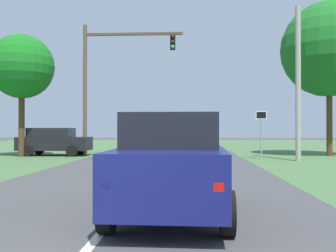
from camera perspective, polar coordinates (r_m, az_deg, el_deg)
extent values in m
plane|color=#424244|center=(14.46, -2.63, -7.12)|extent=(120.00, 120.00, 0.00)
cube|color=navy|center=(7.67, 0.66, -6.70)|extent=(2.04, 4.57, 0.98)
cube|color=black|center=(7.85, 0.77, -0.67)|extent=(1.76, 2.85, 0.63)
cube|color=red|center=(5.59, -9.12, -8.55)|extent=(0.14, 0.06, 0.12)
cube|color=red|center=(5.44, 7.41, -8.77)|extent=(0.14, 0.06, 0.12)
cylinder|color=black|center=(9.22, -4.75, -8.69)|extent=(0.25, 0.73, 0.72)
cylinder|color=black|center=(9.11, 7.38, -8.79)|extent=(0.25, 0.73, 0.72)
cylinder|color=black|center=(6.52, -8.86, -12.17)|extent=(0.25, 0.73, 0.72)
cylinder|color=black|center=(6.36, 8.63, -12.47)|extent=(0.25, 0.73, 0.72)
cube|color=silver|center=(16.14, -0.72, -3.45)|extent=(2.22, 5.31, 0.87)
cube|color=black|center=(15.85, -0.74, -0.73)|extent=(1.83, 2.07, 0.67)
cube|color=#B8B8B8|center=(14.50, -0.83, -1.69)|extent=(1.97, 2.07, 0.20)
cube|color=red|center=(13.60, -4.34, -3.84)|extent=(0.14, 0.07, 0.12)
cube|color=red|center=(13.56, 2.52, -3.84)|extent=(0.14, 0.07, 0.12)
cylinder|color=black|center=(17.82, -3.81, -4.56)|extent=(0.27, 0.81, 0.80)
cylinder|color=black|center=(17.79, 2.57, -4.57)|extent=(0.27, 0.81, 0.80)
cylinder|color=black|center=(14.60, -4.73, -5.47)|extent=(0.27, 0.81, 0.80)
cylinder|color=black|center=(14.56, 3.07, -5.49)|extent=(0.27, 0.81, 0.80)
cylinder|color=brown|center=(25.01, -11.99, 5.09)|extent=(0.24, 0.24, 8.16)
cube|color=#4C3D2B|center=(24.98, -5.04, 13.19)|extent=(6.08, 0.16, 0.16)
cube|color=black|center=(24.64, 0.70, 12.07)|extent=(0.32, 0.28, 0.90)
sphere|color=black|center=(24.56, 0.68, 12.83)|extent=(0.22, 0.22, 0.22)
sphere|color=black|center=(24.50, 0.68, 12.14)|extent=(0.22, 0.22, 0.22)
sphere|color=#1ED83F|center=(24.43, 0.68, 11.46)|extent=(0.22, 0.22, 0.22)
cylinder|color=gray|center=(22.26, 13.41, -1.15)|extent=(0.08, 0.08, 2.80)
cube|color=white|center=(22.24, 13.42, 1.55)|extent=(0.60, 0.03, 0.44)
cube|color=black|center=(22.23, 13.43, 1.55)|extent=(0.52, 0.01, 0.36)
cylinder|color=#4C351E|center=(26.25, 22.44, 0.77)|extent=(0.36, 0.36, 4.43)
sphere|color=#1A6521|center=(26.71, 22.42, 10.32)|extent=(5.91, 5.91, 5.91)
cube|color=black|center=(25.75, -16.15, -2.47)|extent=(4.42, 1.97, 0.83)
cube|color=black|center=(25.81, -16.61, -0.91)|extent=(2.66, 1.72, 0.57)
cube|color=red|center=(24.37, -11.90, -2.50)|extent=(0.06, 0.14, 0.12)
cube|color=red|center=(25.90, -11.02, -2.38)|extent=(0.06, 0.14, 0.12)
cylinder|color=black|center=(25.34, -19.79, -3.44)|extent=(0.68, 0.24, 0.68)
cylinder|color=black|center=(27.14, -18.23, -3.24)|extent=(0.68, 0.24, 0.68)
cylinder|color=black|center=(24.44, -13.84, -3.56)|extent=(0.68, 0.24, 0.68)
cylinder|color=black|center=(26.29, -12.65, -3.34)|extent=(0.68, 0.24, 0.68)
cylinder|color=#9E998E|center=(21.65, 18.42, 5.91)|extent=(0.28, 0.28, 8.13)
cylinder|color=#4C351E|center=(25.37, -20.54, 0.34)|extent=(0.36, 0.36, 4.02)
sphere|color=#176D1D|center=(25.65, -20.52, 8.12)|extent=(3.90, 3.90, 3.90)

